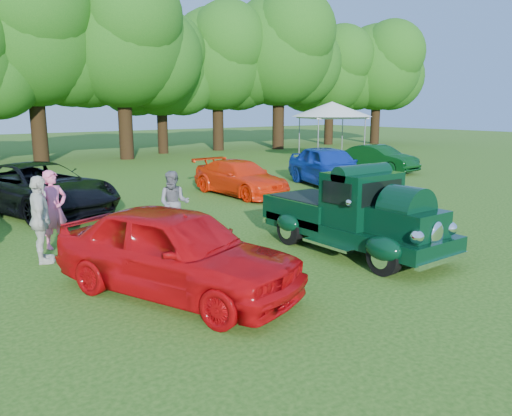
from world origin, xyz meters
TOP-DOWN VIEW (x-y plane):
  - ground at (0.00, 0.00)m, footprint 120.00×120.00m
  - hero_pickup at (0.98, 0.42)m, footprint 2.20×4.74m
  - red_convertible at (-3.58, 0.42)m, footprint 3.48×5.03m
  - back_car_black at (-3.72, 9.12)m, footprint 4.23×6.20m
  - back_car_orange at (3.22, 8.12)m, footprint 2.02×4.53m
  - back_car_blue at (7.40, 7.60)m, footprint 3.37×5.29m
  - back_car_green at (12.89, 9.51)m, footprint 1.69×4.19m
  - spectator_pink at (-4.45, 4.80)m, footprint 0.78×0.63m
  - spectator_grey at (-1.63, 4.19)m, footprint 1.03×1.00m
  - spectator_white at (-5.01, 3.75)m, footprint 0.70×1.18m
  - canopy_tent at (14.21, 14.27)m, footprint 6.14×6.14m
  - tree_line at (1.13, 23.83)m, footprint 63.39×9.90m

SIDE VIEW (x-z plane):
  - ground at x=0.00m, z-range 0.00..0.00m
  - back_car_orange at x=3.22m, z-range 0.00..1.29m
  - back_car_green at x=12.89m, z-range 0.00..1.35m
  - back_car_black at x=-3.72m, z-range 0.00..1.58m
  - red_convertible at x=-3.58m, z-range 0.00..1.59m
  - hero_pickup at x=0.98m, z-range -0.12..1.73m
  - spectator_grey at x=-1.63m, z-range 0.00..1.67m
  - back_car_blue at x=7.40m, z-range 0.00..1.68m
  - spectator_pink at x=-4.45m, z-range 0.00..1.85m
  - spectator_white at x=-5.01m, z-range 0.00..1.88m
  - canopy_tent at x=14.21m, z-range 1.32..4.89m
  - tree_line at x=1.13m, z-range 0.85..12.47m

